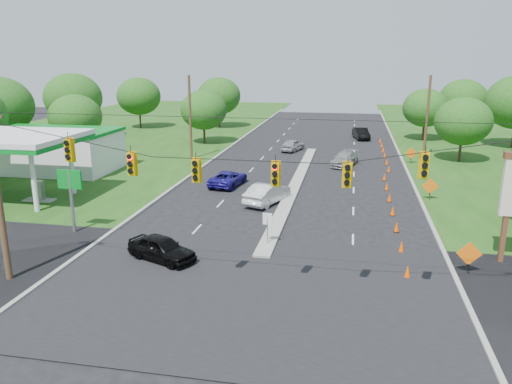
% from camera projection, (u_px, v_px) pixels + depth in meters
% --- Properties ---
extents(ground, '(160.00, 160.00, 0.00)m').
position_uv_depth(ground, '(246.00, 291.00, 23.93)').
color(ground, black).
rests_on(ground, ground).
extents(cross_street, '(160.00, 14.00, 0.02)m').
position_uv_depth(cross_street, '(246.00, 291.00, 23.93)').
color(cross_street, black).
rests_on(cross_street, ground).
extents(curb_left, '(0.25, 110.00, 0.16)m').
position_uv_depth(curb_left, '(213.00, 160.00, 54.20)').
color(curb_left, gray).
rests_on(curb_left, ground).
extents(curb_right, '(0.25, 110.00, 0.16)m').
position_uv_depth(curb_right, '(405.00, 168.00, 50.51)').
color(curb_right, gray).
rests_on(curb_right, ground).
extents(median, '(1.00, 34.00, 0.18)m').
position_uv_depth(median, '(296.00, 185.00, 43.82)').
color(median, gray).
rests_on(median, ground).
extents(median_sign, '(0.55, 0.06, 2.05)m').
position_uv_depth(median_sign, '(267.00, 223.00, 29.23)').
color(median_sign, gray).
rests_on(median_sign, ground).
extents(signal_span, '(25.60, 0.32, 9.00)m').
position_uv_depth(signal_span, '(240.00, 197.00, 21.68)').
color(signal_span, '#422D1C').
rests_on(signal_span, ground).
extents(utility_pole_far_left, '(0.28, 0.28, 9.00)m').
position_uv_depth(utility_pole_far_left, '(190.00, 118.00, 53.45)').
color(utility_pole_far_left, '#422D1C').
rests_on(utility_pole_far_left, ground).
extents(utility_pole_far_right, '(0.28, 0.28, 9.00)m').
position_uv_depth(utility_pole_far_right, '(427.00, 118.00, 53.63)').
color(utility_pole_far_right, '#422D1C').
rests_on(utility_pole_far_right, ground).
extents(gas_station, '(18.40, 19.70, 5.20)m').
position_uv_depth(gas_station, '(45.00, 148.00, 46.74)').
color(gas_station, white).
rests_on(gas_station, ground).
extents(cone_0, '(0.32, 0.32, 0.70)m').
position_uv_depth(cone_0, '(407.00, 271.00, 25.27)').
color(cone_0, '#FA4D00').
rests_on(cone_0, ground).
extents(cone_1, '(0.32, 0.32, 0.70)m').
position_uv_depth(cone_1, '(401.00, 246.00, 28.58)').
color(cone_1, '#FA4D00').
rests_on(cone_1, ground).
extents(cone_2, '(0.32, 0.32, 0.70)m').
position_uv_depth(cone_2, '(397.00, 227.00, 31.90)').
color(cone_2, '#FA4D00').
rests_on(cone_2, ground).
extents(cone_3, '(0.32, 0.32, 0.70)m').
position_uv_depth(cone_3, '(393.00, 211.00, 35.22)').
color(cone_3, '#FA4D00').
rests_on(cone_3, ground).
extents(cone_4, '(0.32, 0.32, 0.70)m').
position_uv_depth(cone_4, '(390.00, 197.00, 38.53)').
color(cone_4, '#FA4D00').
rests_on(cone_4, ground).
extents(cone_5, '(0.32, 0.32, 0.70)m').
position_uv_depth(cone_5, '(387.00, 186.00, 41.85)').
color(cone_5, '#FA4D00').
rests_on(cone_5, ground).
extents(cone_6, '(0.32, 0.32, 0.70)m').
position_uv_depth(cone_6, '(384.00, 177.00, 45.17)').
color(cone_6, '#FA4D00').
rests_on(cone_6, ground).
extents(cone_7, '(0.32, 0.32, 0.70)m').
position_uv_depth(cone_7, '(389.00, 169.00, 48.37)').
color(cone_7, '#FA4D00').
rests_on(cone_7, ground).
extents(cone_8, '(0.32, 0.32, 0.70)m').
position_uv_depth(cone_8, '(387.00, 162.00, 51.69)').
color(cone_8, '#FA4D00').
rests_on(cone_8, ground).
extents(cone_9, '(0.32, 0.32, 0.70)m').
position_uv_depth(cone_9, '(385.00, 155.00, 55.01)').
color(cone_9, '#FA4D00').
rests_on(cone_9, ground).
extents(cone_10, '(0.32, 0.32, 0.70)m').
position_uv_depth(cone_10, '(383.00, 150.00, 58.32)').
color(cone_10, '#FA4D00').
rests_on(cone_10, ground).
extents(cone_11, '(0.32, 0.32, 0.70)m').
position_uv_depth(cone_11, '(382.00, 145.00, 61.64)').
color(cone_11, '#FA4D00').
rests_on(cone_11, ground).
extents(cone_12, '(0.32, 0.32, 0.70)m').
position_uv_depth(cone_12, '(380.00, 140.00, 64.96)').
color(cone_12, '#FA4D00').
rests_on(cone_12, ground).
extents(work_sign_0, '(1.27, 0.58, 1.37)m').
position_uv_depth(work_sign_0, '(469.00, 255.00, 25.46)').
color(work_sign_0, black).
rests_on(work_sign_0, ground).
extents(work_sign_1, '(1.27, 0.58, 1.37)m').
position_uv_depth(work_sign_1, '(430.00, 187.00, 38.73)').
color(work_sign_1, black).
rests_on(work_sign_1, ground).
extents(work_sign_2, '(1.27, 0.58, 1.37)m').
position_uv_depth(work_sign_2, '(411.00, 154.00, 51.99)').
color(work_sign_2, black).
rests_on(work_sign_2, ground).
extents(tree_2, '(5.88, 5.88, 6.86)m').
position_uv_depth(tree_2, '(75.00, 117.00, 55.96)').
color(tree_2, black).
rests_on(tree_2, ground).
extents(tree_3, '(7.56, 7.56, 8.82)m').
position_uv_depth(tree_3, '(73.00, 98.00, 66.20)').
color(tree_3, black).
rests_on(tree_3, ground).
extents(tree_4, '(6.72, 6.72, 7.84)m').
position_uv_depth(tree_4, '(139.00, 96.00, 77.01)').
color(tree_4, black).
rests_on(tree_4, ground).
extents(tree_5, '(5.88, 5.88, 6.86)m').
position_uv_depth(tree_5, '(204.00, 110.00, 63.24)').
color(tree_5, black).
rests_on(tree_5, ground).
extents(tree_6, '(6.72, 6.72, 7.84)m').
position_uv_depth(tree_6, '(219.00, 96.00, 77.66)').
color(tree_6, black).
rests_on(tree_6, ground).
extents(tree_9, '(5.88, 5.88, 6.86)m').
position_uv_depth(tree_9, '(463.00, 121.00, 52.09)').
color(tree_9, black).
rests_on(tree_9, ground).
extents(tree_11, '(6.72, 6.72, 7.84)m').
position_uv_depth(tree_11, '(463.00, 100.00, 71.09)').
color(tree_11, black).
rests_on(tree_11, ground).
extents(tree_12, '(5.88, 5.88, 6.86)m').
position_uv_depth(tree_12, '(425.00, 108.00, 65.72)').
color(tree_12, black).
rests_on(tree_12, ground).
extents(black_sedan, '(4.44, 3.14, 1.40)m').
position_uv_depth(black_sedan, '(162.00, 248.00, 27.35)').
color(black_sedan, black).
rests_on(black_sedan, ground).
extents(white_sedan, '(3.17, 5.07, 1.58)m').
position_uv_depth(white_sedan, '(267.00, 193.00, 38.03)').
color(white_sedan, '#B4B4B4').
rests_on(white_sedan, ground).
extents(blue_pickup, '(2.84, 5.04, 1.33)m').
position_uv_depth(blue_pickup, '(228.00, 178.00, 43.29)').
color(blue_pickup, navy).
rests_on(blue_pickup, ground).
extents(silver_car_far, '(3.09, 5.18, 1.41)m').
position_uv_depth(silver_car_far, '(345.00, 159.00, 51.26)').
color(silver_car_far, gray).
rests_on(silver_car_far, ground).
extents(silver_car_oncoming, '(2.83, 4.51, 1.43)m').
position_uv_depth(silver_car_oncoming, '(293.00, 145.00, 59.30)').
color(silver_car_oncoming, '#949397').
rests_on(silver_car_oncoming, ground).
extents(dark_car_receding, '(2.55, 4.92, 1.54)m').
position_uv_depth(dark_car_receding, '(361.00, 133.00, 67.78)').
color(dark_car_receding, black).
rests_on(dark_car_receding, ground).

